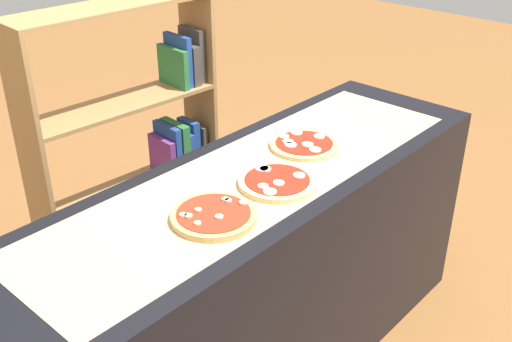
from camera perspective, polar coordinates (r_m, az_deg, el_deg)
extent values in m
cube|color=black|center=(2.34, 0.00, -10.00)|extent=(2.03, 0.61, 0.88)
cube|color=tan|center=(2.09, 0.00, -0.46)|extent=(1.75, 0.49, 0.00)
cylinder|color=tan|center=(1.85, -3.97, -4.21)|extent=(0.26, 0.26, 0.02)
cylinder|color=red|center=(1.85, -3.98, -3.90)|extent=(0.23, 0.23, 0.00)
cylinder|color=#C6B28E|center=(1.90, -2.59, -2.76)|extent=(0.02, 0.02, 0.01)
cylinder|color=#C6B28E|center=(1.89, -1.21, -2.96)|extent=(0.03, 0.03, 0.01)
cylinder|color=#C6B28E|center=(1.91, -2.89, -2.64)|extent=(0.02, 0.02, 0.01)
cylinder|color=#C6B28E|center=(1.86, -5.41, -3.60)|extent=(0.02, 0.02, 0.01)
cylinder|color=#C6B28E|center=(1.82, -3.46, -4.27)|extent=(0.03, 0.03, 0.01)
cylinder|color=#C6B28E|center=(1.84, -6.81, -4.08)|extent=(0.02, 0.02, 0.01)
cylinder|color=#C6B28E|center=(1.83, -6.31, -4.17)|extent=(0.02, 0.02, 0.01)
cylinder|color=#C6B28E|center=(1.80, -5.47, -4.86)|extent=(0.02, 0.02, 0.01)
cylinder|color=#E5C17F|center=(2.03, 1.98, -1.06)|extent=(0.26, 0.26, 0.02)
cylinder|color=#AD2314|center=(2.03, 1.99, -0.79)|extent=(0.22, 0.22, 0.00)
cylinder|color=#EFE5CC|center=(1.95, 1.30, -1.93)|extent=(0.04, 0.04, 0.00)
cylinder|color=#EFE5CC|center=(2.09, 0.55, 0.25)|extent=(0.05, 0.05, 0.00)
cylinder|color=#EFE5CC|center=(2.00, 2.13, -1.12)|extent=(0.04, 0.04, 0.00)
cylinder|color=#EFE5CC|center=(2.08, 0.88, 0.20)|extent=(0.04, 0.04, 0.00)
cylinder|color=#EFE5CC|center=(2.05, 4.04, -0.40)|extent=(0.04, 0.04, 0.00)
cylinder|color=#EFE5CC|center=(1.98, 0.65, -1.42)|extent=(0.03, 0.03, 0.00)
cylinder|color=#DBB26B|center=(2.30, 4.50, 2.44)|extent=(0.26, 0.26, 0.02)
cylinder|color=#AD2314|center=(2.29, 4.51, 2.65)|extent=(0.21, 0.21, 0.00)
cylinder|color=#EFE5CC|center=(2.33, 2.64, 3.25)|extent=(0.04, 0.04, 0.00)
cylinder|color=#EFE5CC|center=(2.29, 2.99, 2.77)|extent=(0.04, 0.04, 0.00)
cylinder|color=#EFE5CC|center=(2.27, 4.83, 2.48)|extent=(0.04, 0.04, 0.00)
cylinder|color=#EFE5CC|center=(2.23, 5.54, 1.99)|extent=(0.04, 0.04, 0.00)
cylinder|color=#EFE5CC|center=(2.34, 5.91, 3.23)|extent=(0.04, 0.04, 0.00)
cylinder|color=#EFE5CC|center=(2.26, 3.25, 2.45)|extent=(0.04, 0.04, 0.00)
cylinder|color=#EFE5CC|center=(2.36, 3.79, 3.60)|extent=(0.05, 0.05, 0.00)
cube|color=#A87A47|center=(3.11, -5.15, 4.73)|extent=(0.03, 0.24, 1.31)
cube|color=#A87A47|center=(2.70, -19.80, -0.82)|extent=(0.03, 0.24, 1.31)
cube|color=#A87A47|center=(3.21, -10.83, -8.22)|extent=(0.88, 0.29, 0.02)
cube|color=#47423D|center=(3.34, -5.32, -4.03)|extent=(0.06, 0.18, 0.19)
cube|color=#234799|center=(3.32, -5.86, -4.43)|extent=(0.04, 0.15, 0.17)
cube|color=#753384|center=(3.29, -6.43, -4.53)|extent=(0.05, 0.14, 0.19)
cube|color=#47423D|center=(3.27, -7.09, -4.74)|extent=(0.04, 0.14, 0.21)
cube|color=#47423D|center=(3.24, -7.70, -4.82)|extent=(0.05, 0.18, 0.23)
cube|color=orange|center=(3.21, -8.40, -5.08)|extent=(0.04, 0.19, 0.24)
cube|color=#A87A47|center=(2.97, -11.56, -1.55)|extent=(0.88, 0.29, 0.02)
cube|color=#47423D|center=(3.13, -5.55, 2.74)|extent=(0.04, 0.15, 0.20)
cube|color=#234799|center=(3.10, -6.24, 2.76)|extent=(0.05, 0.14, 0.23)
cube|color=#234799|center=(3.09, -6.83, 2.14)|extent=(0.04, 0.17, 0.18)
cube|color=#2D753D|center=(3.05, -7.47, 2.40)|extent=(0.05, 0.19, 0.24)
cube|color=#234799|center=(3.03, -8.19, 2.13)|extent=(0.04, 0.19, 0.25)
cube|color=#753384|center=(3.02, -8.71, 1.41)|extent=(0.04, 0.18, 0.19)
cube|color=#A87A47|center=(2.79, -12.40, 6.13)|extent=(0.88, 0.29, 0.02)
cube|color=#47423D|center=(2.97, -5.98, 10.76)|extent=(0.04, 0.16, 0.25)
cube|color=#47423D|center=(2.95, -6.60, 9.96)|extent=(0.05, 0.19, 0.19)
cube|color=#234799|center=(2.92, -7.25, 10.23)|extent=(0.04, 0.18, 0.24)
cube|color=#2D753D|center=(2.91, -7.72, 9.58)|extent=(0.04, 0.20, 0.18)
cube|color=#A87A47|center=(2.66, -13.37, 14.70)|extent=(0.88, 0.29, 0.02)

